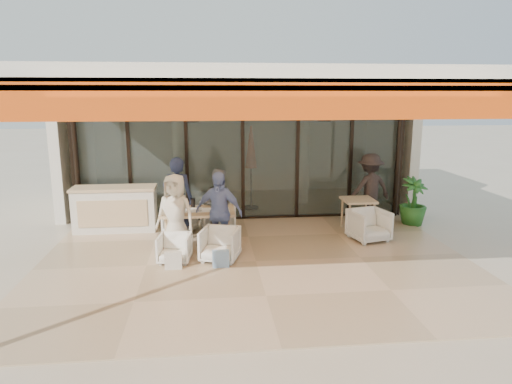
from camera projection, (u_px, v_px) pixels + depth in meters
The scene contains 21 objects.
ground at pixel (256, 262), 8.50m from camera, with size 70.00×70.00×0.00m, color #C6B293.
terrace_floor at pixel (256, 262), 8.49m from camera, with size 8.00×6.00×0.01m, color tan.
terrace_structure at pixel (257, 83), 7.55m from camera, with size 8.00×6.00×3.40m.
glass_storefront at pixel (243, 156), 11.07m from camera, with size 8.08×0.10×3.20m.
interior_block at pixel (237, 124), 13.19m from camera, with size 9.05×3.62×3.52m.
host_counter at pixel (115, 209), 10.31m from camera, with size 1.85×0.65×1.04m.
dining_table at pixel (197, 213), 9.34m from camera, with size 1.50×0.90×0.93m.
chair_far_left at pixel (180, 218), 10.29m from camera, with size 0.64×0.59×0.65m, color white.
chair_far_right at pixel (217, 216), 10.37m from camera, with size 0.71×0.67×0.73m, color white.
chair_near_left at pixel (175, 247), 8.45m from camera, with size 0.58×0.54×0.59m, color white.
chair_near_right at pixel (220, 243), 8.53m from camera, with size 0.67×0.63×0.69m, color white.
diner_navy at pixel (178, 199), 9.68m from camera, with size 0.65×0.43×1.79m, color #191F38.
diner_grey at pixel (218, 204), 9.80m from camera, with size 0.74×0.58×1.52m, color slate.
diner_cream at pixel (175, 214), 8.83m from camera, with size 0.77×0.50×1.58m, color beige.
diner_periwinkle at pixel (219, 212), 8.92m from camera, with size 0.95×0.40×1.62m, color #6D7BB6.
tote_bag_cream at pixel (173, 261), 8.09m from camera, with size 0.30×0.10×0.34m, color silver.
tote_bag_blue at pixel (221, 259), 8.18m from camera, with size 0.30×0.10×0.34m, color #99BFD8.
side_table at pixel (358, 204), 10.35m from camera, with size 0.70×0.70×0.74m.
side_chair at pixel (369, 224), 9.68m from camera, with size 0.73×0.68×0.75m, color white.
standing_woman at pixel (370, 189), 10.94m from camera, with size 1.10×0.63×1.70m, color black.
potted_palm at pixel (413, 201), 10.84m from camera, with size 0.64×0.64×1.15m, color #1E5919.
Camera 1 is at (-0.85, -7.98, 3.08)m, focal length 32.00 mm.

